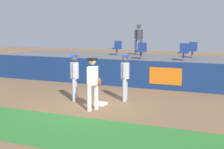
% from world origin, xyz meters
% --- Properties ---
extents(ground_plane, '(60.00, 60.00, 0.00)m').
position_xyz_m(ground_plane, '(0.00, 0.00, 0.00)').
color(ground_plane, brown).
extents(grass_foreground_strip, '(18.00, 2.80, 0.01)m').
position_xyz_m(grass_foreground_strip, '(0.00, -3.02, 0.00)').
color(grass_foreground_strip, '#2D722D').
rests_on(grass_foreground_strip, ground_plane).
extents(first_base, '(0.40, 0.40, 0.08)m').
position_xyz_m(first_base, '(0.27, 0.16, 0.04)').
color(first_base, white).
rests_on(first_base, ground_plane).
extents(player_fielder_home, '(0.47, 0.52, 1.80)m').
position_xyz_m(player_fielder_home, '(0.38, -0.65, 1.04)').
color(player_fielder_home, white).
rests_on(player_fielder_home, ground_plane).
extents(player_runner_visitor, '(0.40, 0.49, 1.77)m').
position_xyz_m(player_runner_visitor, '(0.82, 1.17, 1.03)').
color(player_runner_visitor, '#9EA3AD').
rests_on(player_runner_visitor, ground_plane).
extents(player_coach_visitor, '(0.44, 0.47, 1.78)m').
position_xyz_m(player_coach_visitor, '(-0.97, 0.39, 1.03)').
color(player_coach_visitor, '#9EA3AD').
rests_on(player_coach_visitor, ground_plane).
extents(field_wall, '(18.00, 0.26, 1.29)m').
position_xyz_m(field_wall, '(0.01, 4.12, 0.64)').
color(field_wall, navy).
rests_on(field_wall, ground_plane).
extents(bleacher_platform, '(18.00, 4.80, 1.23)m').
position_xyz_m(bleacher_platform, '(0.00, 6.69, 0.62)').
color(bleacher_platform, '#59595E').
rests_on(bleacher_platform, ground_plane).
extents(seat_front_center, '(0.47, 0.44, 0.84)m').
position_xyz_m(seat_front_center, '(-0.07, 5.56, 1.71)').
color(seat_front_center, '#4C4C51').
rests_on(seat_front_center, bleacher_platform).
extents(seat_back_left, '(0.45, 0.44, 0.84)m').
position_xyz_m(seat_back_left, '(-2.20, 7.36, 1.70)').
color(seat_back_left, '#4C4C51').
rests_on(seat_back_left, bleacher_platform).
extents(seat_front_right, '(0.46, 0.44, 0.84)m').
position_xyz_m(seat_front_right, '(2.11, 5.56, 1.70)').
color(seat_front_right, '#4C4C51').
rests_on(seat_front_right, bleacher_platform).
extents(seat_back_right, '(0.44, 0.44, 0.84)m').
position_xyz_m(seat_back_right, '(2.18, 7.36, 1.70)').
color(seat_back_right, '#4C4C51').
rests_on(seat_back_right, bleacher_platform).
extents(spectator_hooded, '(0.49, 0.42, 1.78)m').
position_xyz_m(spectator_hooded, '(-1.12, 8.06, 2.27)').
color(spectator_hooded, '#33384C').
rests_on(spectator_hooded, bleacher_platform).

